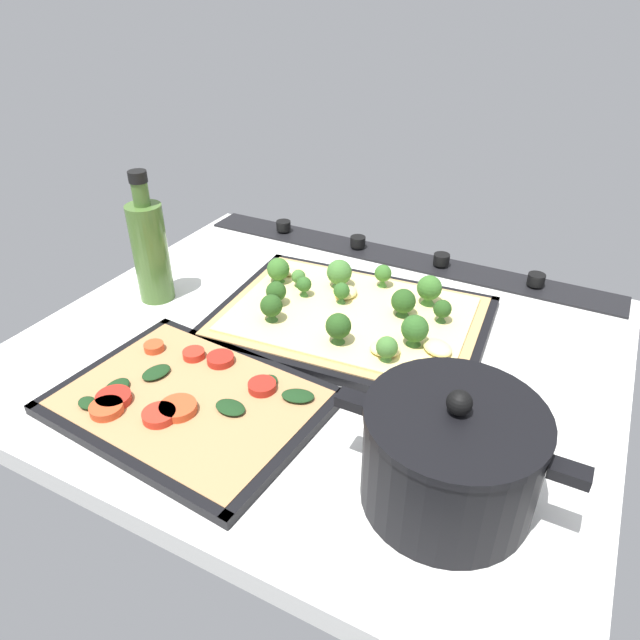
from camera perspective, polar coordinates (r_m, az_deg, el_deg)
name	(u,v)px	position (r cm, az deg, el deg)	size (l,w,h in cm)	color
ground_plane	(319,353)	(82.20, -0.15, -3.32)	(79.87, 68.80, 3.00)	silver
stove_control_panel	(398,256)	(105.70, 7.71, 6.31)	(76.67, 7.00, 2.60)	black
baking_tray_front	(350,321)	(85.89, 3.02, -0.14)	(41.16, 31.81, 1.30)	black
broccoli_pizza	(352,311)	(85.14, 3.20, 0.85)	(38.58, 29.23, 5.99)	tan
baking_tray_back	(190,404)	(72.45, -12.72, -8.07)	(32.95, 25.58, 1.30)	black
veggie_pizza_back	(187,398)	(72.17, -13.04, -7.52)	(30.36, 22.99, 1.90)	#AD8052
cooking_pot	(450,456)	(58.38, 12.75, -12.99)	(24.14, 17.28, 13.54)	black
oil_bottle	(149,250)	(92.37, -16.52, 6.67)	(5.41, 5.41, 20.60)	#476B2D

